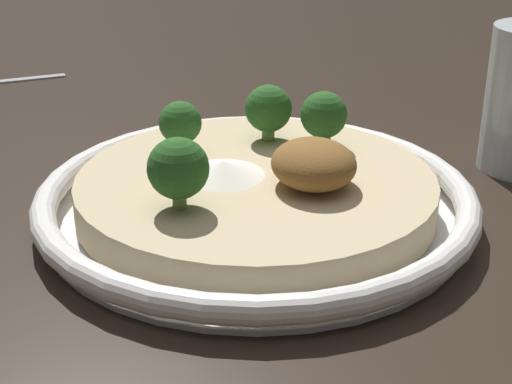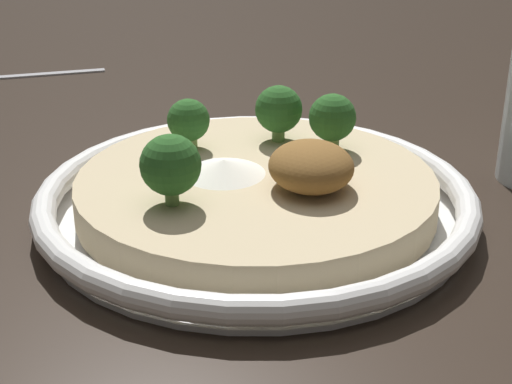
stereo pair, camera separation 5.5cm
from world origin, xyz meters
name	(u,v)px [view 1 (the left image)]	position (x,y,z in m)	size (l,w,h in m)	color
ground_plane	(256,217)	(0.00, 0.00, 0.00)	(6.00, 6.00, 0.00)	#2D231C
risotto_bowl	(256,197)	(0.00, 0.00, 0.02)	(0.31, 0.31, 0.03)	white
cheese_sprinkle	(223,168)	(-0.01, -0.02, 0.04)	(0.06, 0.06, 0.01)	white
crispy_onion_garnish	(314,164)	(0.02, 0.03, 0.05)	(0.06, 0.06, 0.03)	brown
broccoli_front	(178,169)	(0.04, -0.06, 0.06)	(0.04, 0.04, 0.05)	#668E47
broccoli_front_left	(180,124)	(-0.06, -0.05, 0.05)	(0.03, 0.03, 0.04)	#84A856
broccoli_back_left	(268,109)	(-0.07, 0.02, 0.06)	(0.04, 0.04, 0.04)	#668E47
broccoli_back	(324,116)	(-0.05, 0.06, 0.06)	(0.04, 0.04, 0.04)	#759E4C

